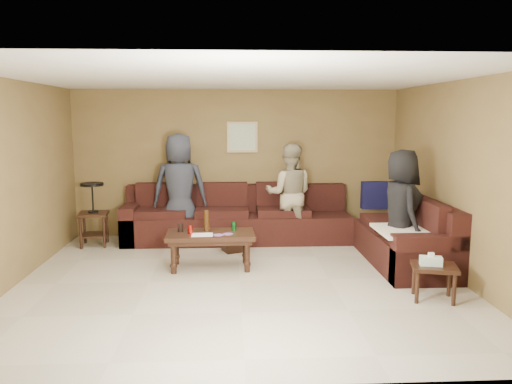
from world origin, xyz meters
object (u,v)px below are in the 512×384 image
end_table_left (93,213)px  coffee_table (210,238)px  person_middle (289,194)px  sectional_sofa (290,228)px  person_left (180,189)px  side_table_right (433,269)px  waste_bin (233,241)px  person_right (401,210)px

end_table_left → coffee_table: bearing=-34.3°
coffee_table → person_middle: bearing=47.1°
sectional_sofa → end_table_left: size_ratio=4.59×
sectional_sofa → person_middle: size_ratio=2.87×
person_left → sectional_sofa: bearing=161.8°
person_left → person_middle: person_left is taller
side_table_right → person_middle: person_middle is taller
sectional_sofa → waste_bin: (-0.89, -0.13, -0.16)m
end_table_left → person_left: size_ratio=0.57×
waste_bin → end_table_left: bearing=168.0°
coffee_table → waste_bin: (0.31, 0.83, -0.25)m
person_middle → person_left: bearing=4.9°
coffee_table → person_left: size_ratio=0.67×
person_right → end_table_left: bearing=66.9°
sectional_sofa → person_middle: (0.03, 0.36, 0.48)m
person_middle → end_table_left: bearing=8.8°
waste_bin → person_middle: 1.23m
person_left → side_table_right: bearing=135.1°
side_table_right → waste_bin: bearing=136.0°
side_table_right → waste_bin: 3.11m
side_table_right → person_right: bearing=89.7°
person_right → sectional_sofa: bearing=45.3°
person_middle → person_right: size_ratio=1.00×
side_table_right → coffee_table: bearing=152.4°
sectional_sofa → waste_bin: size_ratio=14.12×
person_right → waste_bin: bearing=61.2°
end_table_left → person_right: 4.70m
coffee_table → person_middle: size_ratio=0.74×
side_table_right → person_left: (-3.08, 2.76, 0.54)m
sectional_sofa → person_right: person_right is taller
sectional_sofa → coffee_table: 1.54m
side_table_right → person_right: (0.01, 1.16, 0.45)m
side_table_right → end_table_left: bearing=149.4°
coffee_table → end_table_left: 2.31m
side_table_right → person_middle: bearing=116.4°
end_table_left → waste_bin: bearing=-12.0°
coffee_table → side_table_right: bearing=-27.6°
sectional_sofa → side_table_right: 2.65m
end_table_left → person_middle: (3.13, 0.02, 0.28)m
end_table_left → person_middle: size_ratio=0.62×
side_table_right → waste_bin: size_ratio=1.72×
waste_bin → coffee_table: bearing=-110.2°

